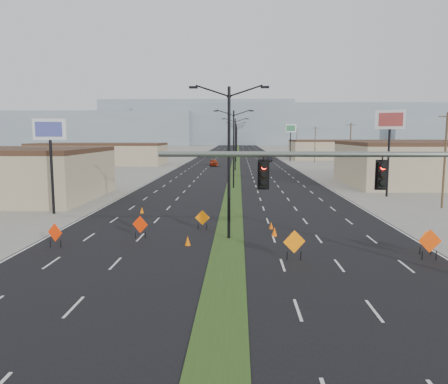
{
  "coord_description": "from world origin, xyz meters",
  "views": [
    {
      "loc": [
        0.62,
        -16.63,
        6.91
      ],
      "look_at": [
        -0.31,
        11.66,
        3.2
      ],
      "focal_mm": 35.0,
      "sensor_mm": 36.0,
      "label": 1
    }
  ],
  "objects_px": {
    "signal_mast": "(425,185)",
    "construction_sign_5": "(426,241)",
    "streetlight_6": "(237,138)",
    "pole_sign_east_near": "(390,126)",
    "cone_2": "(274,232)",
    "pole_sign_west": "(50,137)",
    "streetlight_0": "(229,158)",
    "streetlight_3": "(236,141)",
    "construction_sign_3": "(294,243)",
    "cone_1": "(271,225)",
    "pole_sign_east_far": "(291,131)",
    "construction_sign_2": "(202,218)",
    "streetlight_1": "(234,146)",
    "car_left": "(214,163)",
    "construction_sign_0": "(55,233)",
    "construction_sign_1": "(140,225)",
    "streetlight_4": "(237,140)",
    "streetlight_5": "(237,139)",
    "streetlight_2": "(235,143)",
    "cone_3": "(142,210)",
    "cone_0": "(188,241)",
    "car_far": "(203,155)",
    "construction_sign_4": "(430,242)",
    "car_mid": "(269,159)"
  },
  "relations": [
    {
      "from": "construction_sign_0",
      "to": "cone_0",
      "type": "height_order",
      "value": "construction_sign_0"
    },
    {
      "from": "pole_sign_west",
      "to": "pole_sign_east_near",
      "type": "distance_m",
      "value": 35.13
    },
    {
      "from": "streetlight_5",
      "to": "construction_sign_0",
      "type": "relative_size",
      "value": 6.61
    },
    {
      "from": "streetlight_0",
      "to": "streetlight_3",
      "type": "relative_size",
      "value": 1.0
    },
    {
      "from": "construction_sign_0",
      "to": "pole_sign_east_near",
      "type": "height_order",
      "value": "pole_sign_east_near"
    },
    {
      "from": "streetlight_0",
      "to": "cone_3",
      "type": "distance_m",
      "value": 13.17
    },
    {
      "from": "car_left",
      "to": "streetlight_0",
      "type": "bearing_deg",
      "value": -93.7
    },
    {
      "from": "cone_2",
      "to": "pole_sign_east_far",
      "type": "height_order",
      "value": "pole_sign_east_far"
    },
    {
      "from": "streetlight_5",
      "to": "car_left",
      "type": "distance_m",
      "value": 71.68
    },
    {
      "from": "streetlight_5",
      "to": "cone_2",
      "type": "height_order",
      "value": "streetlight_5"
    },
    {
      "from": "streetlight_2",
      "to": "streetlight_1",
      "type": "bearing_deg",
      "value": -90.0
    },
    {
      "from": "signal_mast",
      "to": "streetlight_3",
      "type": "xyz_separation_m",
      "value": [
        -8.56,
        94.0,
        0.63
      ]
    },
    {
      "from": "streetlight_2",
      "to": "car_left",
      "type": "bearing_deg",
      "value": 111.1
    },
    {
      "from": "streetlight_4",
      "to": "pole_sign_east_near",
      "type": "bearing_deg",
      "value": -79.23
    },
    {
      "from": "streetlight_2",
      "to": "pole_sign_east_far",
      "type": "distance_m",
      "value": 33.65
    },
    {
      "from": "streetlight_0",
      "to": "cone_1",
      "type": "height_order",
      "value": "streetlight_0"
    },
    {
      "from": "construction_sign_3",
      "to": "signal_mast",
      "type": "bearing_deg",
      "value": -60.52
    },
    {
      "from": "streetlight_3",
      "to": "cone_3",
      "type": "height_order",
      "value": "streetlight_3"
    },
    {
      "from": "construction_sign_2",
      "to": "streetlight_1",
      "type": "bearing_deg",
      "value": 84.18
    },
    {
      "from": "streetlight_0",
      "to": "construction_sign_5",
      "type": "xyz_separation_m",
      "value": [
        11.5,
        -3.61,
        -4.58
      ]
    },
    {
      "from": "streetlight_6",
      "to": "pole_sign_west",
      "type": "height_order",
      "value": "streetlight_6"
    },
    {
      "from": "construction_sign_1",
      "to": "pole_sign_west",
      "type": "xyz_separation_m",
      "value": [
        -9.72,
        9.01,
        5.78
      ]
    },
    {
      "from": "streetlight_6",
      "to": "cone_0",
      "type": "xyz_separation_m",
      "value": [
        -2.54,
        -169.98,
        -5.11
      ]
    },
    {
      "from": "signal_mast",
      "to": "pole_sign_east_near",
      "type": "bearing_deg",
      "value": 73.98
    },
    {
      "from": "car_left",
      "to": "construction_sign_3",
      "type": "height_order",
      "value": "construction_sign_3"
    },
    {
      "from": "pole_sign_west",
      "to": "streetlight_2",
      "type": "bearing_deg",
      "value": 53.99
    },
    {
      "from": "construction_sign_3",
      "to": "cone_3",
      "type": "xyz_separation_m",
      "value": [
        -11.63,
        14.28,
        -0.73
      ]
    },
    {
      "from": "construction_sign_2",
      "to": "cone_0",
      "type": "xyz_separation_m",
      "value": [
        -0.54,
        -4.66,
        -0.53
      ]
    },
    {
      "from": "streetlight_1",
      "to": "streetlight_4",
      "type": "xyz_separation_m",
      "value": [
        0.0,
        84.0,
        0.0
      ]
    },
    {
      "from": "streetlight_3",
      "to": "streetlight_4",
      "type": "xyz_separation_m",
      "value": [
        0.0,
        28.0,
        0.0
      ]
    },
    {
      "from": "signal_mast",
      "to": "construction_sign_0",
      "type": "bearing_deg",
      "value": 159.18
    },
    {
      "from": "car_far",
      "to": "construction_sign_0",
      "type": "relative_size",
      "value": 2.94
    },
    {
      "from": "construction_sign_5",
      "to": "pole_sign_west",
      "type": "bearing_deg",
      "value": 130.85
    },
    {
      "from": "pole_sign_east_far",
      "to": "car_far",
      "type": "bearing_deg",
      "value": 117.05
    },
    {
      "from": "streetlight_6",
      "to": "pole_sign_east_near",
      "type": "bearing_deg",
      "value": -83.27
    },
    {
      "from": "signal_mast",
      "to": "construction_sign_5",
      "type": "bearing_deg",
      "value": 65.28
    },
    {
      "from": "cone_1",
      "to": "cone_2",
      "type": "bearing_deg",
      "value": -88.71
    },
    {
      "from": "pole_sign_east_near",
      "to": "pole_sign_east_far",
      "type": "distance_m",
      "value": 65.78
    },
    {
      "from": "streetlight_3",
      "to": "car_left",
      "type": "distance_m",
      "value": 16.78
    },
    {
      "from": "streetlight_4",
      "to": "cone_3",
      "type": "height_order",
      "value": "streetlight_4"
    },
    {
      "from": "construction_sign_4",
      "to": "car_left",
      "type": "bearing_deg",
      "value": 98.09
    },
    {
      "from": "cone_3",
      "to": "car_far",
      "type": "bearing_deg",
      "value": 91.38
    },
    {
      "from": "streetlight_4",
      "to": "construction_sign_0",
      "type": "bearing_deg",
      "value": -95.31
    },
    {
      "from": "streetlight_5",
      "to": "car_mid",
      "type": "xyz_separation_m",
      "value": [
        8.77,
        -53.36,
        -4.76
      ]
    },
    {
      "from": "construction_sign_0",
      "to": "construction_sign_4",
      "type": "relative_size",
      "value": 0.86
    },
    {
      "from": "construction_sign_3",
      "to": "cone_1",
      "type": "bearing_deg",
      "value": 79.52
    },
    {
      "from": "streetlight_2",
      "to": "cone_0",
      "type": "xyz_separation_m",
      "value": [
        -2.54,
        -57.98,
        -5.11
      ]
    },
    {
      "from": "streetlight_2",
      "to": "pole_sign_east_near",
      "type": "xyz_separation_m",
      "value": [
        17.37,
        -35.3,
        2.46
      ]
    },
    {
      "from": "construction_sign_5",
      "to": "cone_2",
      "type": "relative_size",
      "value": 2.24
    },
    {
      "from": "signal_mast",
      "to": "streetlight_6",
      "type": "xyz_separation_m",
      "value": [
        -8.56,
        178.0,
        0.63
      ]
    }
  ]
}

